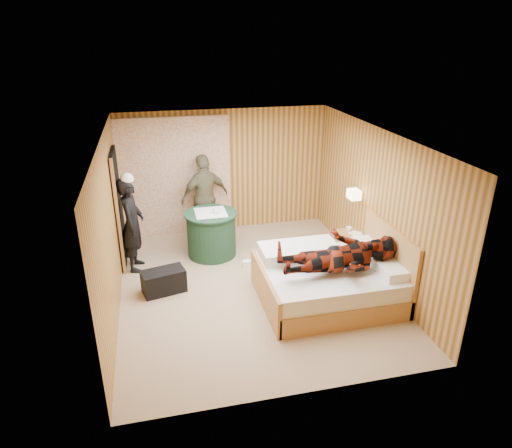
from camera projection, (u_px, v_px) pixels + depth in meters
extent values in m
cube|color=#9E8468|center=(251.00, 286.00, 7.55)|extent=(4.20, 5.00, 0.01)
cube|color=white|center=(251.00, 136.00, 6.57)|extent=(4.20, 5.00, 0.01)
cube|color=tan|center=(224.00, 171.00, 9.30)|extent=(4.20, 0.02, 2.50)
cube|color=tan|center=(110.00, 228.00, 6.62)|extent=(0.02, 5.00, 2.50)
cube|color=tan|center=(375.00, 205.00, 7.50)|extent=(0.02, 5.00, 2.50)
cube|color=white|center=(175.00, 178.00, 9.05)|extent=(2.20, 0.08, 2.40)
cube|color=black|center=(119.00, 209.00, 7.97)|extent=(0.06, 0.90, 2.05)
cylinder|color=gold|center=(358.00, 194.00, 7.86)|extent=(0.18, 0.04, 0.04)
cube|color=#FFEAB2|center=(354.00, 194.00, 7.85)|extent=(0.18, 0.24, 0.16)
cube|color=tan|center=(329.00, 290.00, 7.13)|extent=(2.07, 1.66, 0.31)
cube|color=white|center=(330.00, 275.00, 7.01)|extent=(2.01, 1.59, 0.26)
cube|color=tan|center=(265.00, 291.00, 6.86)|extent=(0.06, 1.66, 0.58)
cube|color=tan|center=(388.00, 260.00, 7.16)|extent=(0.06, 1.66, 1.14)
cube|color=white|center=(392.00, 269.00, 6.75)|extent=(0.39, 0.57, 0.14)
cube|color=white|center=(368.00, 247.00, 7.46)|extent=(0.39, 0.57, 0.14)
cube|color=white|center=(299.00, 251.00, 7.27)|extent=(1.24, 0.62, 0.19)
cube|color=tan|center=(350.00, 250.00, 8.12)|extent=(0.43, 0.60, 0.60)
cube|color=tan|center=(351.00, 240.00, 8.04)|extent=(0.45, 0.62, 0.03)
cylinder|color=#20462E|center=(211.00, 235.00, 8.46)|extent=(0.90, 0.90, 0.82)
cylinder|color=#20462E|center=(211.00, 214.00, 8.29)|extent=(0.96, 0.96, 0.03)
cube|color=white|center=(211.00, 213.00, 8.28)|extent=(0.64, 0.64, 0.01)
cube|color=tan|center=(207.00, 219.00, 9.04)|extent=(0.46, 0.46, 0.05)
cube|color=tan|center=(204.00, 204.00, 9.11)|extent=(0.42, 0.08, 0.46)
cylinder|color=tan|center=(201.00, 234.00, 8.94)|extent=(0.04, 0.04, 0.43)
cylinder|color=tan|center=(213.00, 226.00, 9.33)|extent=(0.04, 0.04, 0.43)
cube|color=tan|center=(223.00, 231.00, 8.61)|extent=(0.44, 0.44, 0.04)
cube|color=tan|center=(231.00, 219.00, 8.59)|extent=(0.11, 0.38, 0.41)
cylinder|color=tan|center=(213.00, 239.00, 8.77)|extent=(0.04, 0.04, 0.39)
cylinder|color=tan|center=(233.00, 243.00, 8.63)|extent=(0.04, 0.04, 0.39)
cube|color=black|center=(164.00, 281.00, 7.32)|extent=(0.74, 0.51, 0.38)
cube|color=white|center=(214.00, 260.00, 8.28)|extent=(0.25, 0.11, 0.11)
cube|color=white|center=(250.00, 264.00, 8.14)|extent=(0.28, 0.14, 0.12)
imported|color=black|center=(132.00, 224.00, 7.81)|extent=(0.48, 0.66, 1.68)
imported|color=#656243|center=(205.00, 197.00, 9.00)|extent=(1.09, 0.74, 1.72)
imported|color=#681909|center=(341.00, 247.00, 6.63)|extent=(0.86, 0.67, 1.77)
imported|color=white|center=(353.00, 235.00, 7.95)|extent=(0.25, 0.27, 0.02)
imported|color=white|center=(353.00, 234.00, 7.94)|extent=(0.24, 0.27, 0.02)
imported|color=white|center=(349.00, 229.00, 8.10)|extent=(0.12, 0.12, 0.09)
imported|color=white|center=(216.00, 210.00, 8.24)|extent=(0.15, 0.15, 0.10)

